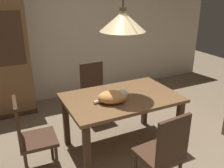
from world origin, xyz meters
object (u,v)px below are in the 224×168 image
(chair_far_back, at_px, (95,90))
(chair_left_side, at_px, (30,135))
(pendant_lamp, at_px, (123,21))
(dining_table, at_px, (121,104))
(chair_near_front, at_px, (164,151))
(cat_sleeping, at_px, (113,97))

(chair_far_back, bearing_deg, chair_left_side, -142.15)
(chair_far_back, bearing_deg, pendant_lamp, -89.77)
(dining_table, height_order, chair_near_front, chair_near_front)
(chair_near_front, relative_size, cat_sleeping, 2.28)
(dining_table, xyz_separation_m, chair_far_back, (-0.00, 0.88, -0.14))
(dining_table, bearing_deg, cat_sleeping, -145.51)
(chair_near_front, height_order, chair_far_back, same)
(dining_table, bearing_deg, chair_left_side, 179.79)
(chair_left_side, bearing_deg, chair_near_front, -37.87)
(cat_sleeping, distance_m, pendant_lamp, 0.86)
(cat_sleeping, bearing_deg, chair_left_side, 172.53)
(dining_table, distance_m, cat_sleeping, 0.28)
(dining_table, bearing_deg, pendant_lamp, 77.66)
(dining_table, relative_size, chair_near_front, 1.51)
(chair_left_side, xyz_separation_m, pendant_lamp, (1.13, -0.00, 1.15))
(dining_table, relative_size, cat_sleeping, 3.44)
(chair_near_front, distance_m, chair_left_side, 1.44)
(chair_near_front, height_order, pendant_lamp, pendant_lamp)
(chair_near_front, distance_m, pendant_lamp, 1.45)
(chair_near_front, relative_size, pendant_lamp, 0.72)
(chair_far_back, relative_size, pendant_lamp, 0.72)
(pendant_lamp, bearing_deg, chair_far_back, 90.23)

